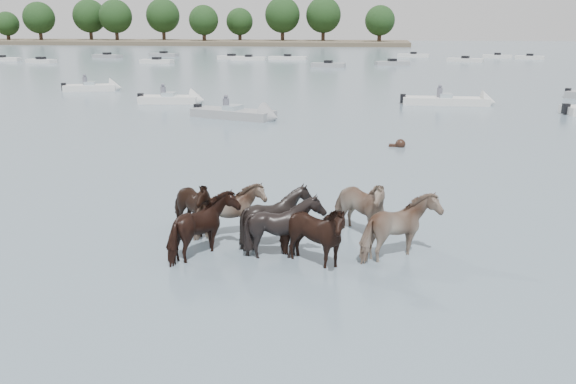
# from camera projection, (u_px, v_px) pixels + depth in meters

# --- Properties ---
(ground) EXTENTS (400.00, 400.00, 0.00)m
(ground) POSITION_uv_depth(u_px,v_px,m) (185.00, 262.00, 13.09)
(ground) COLOR #4C5F6D
(ground) RESTS_ON ground
(shoreline) EXTENTS (160.00, 30.00, 1.00)m
(shoreline) POSITION_uv_depth(u_px,v_px,m) (122.00, 42.00, 166.19)
(shoreline) COLOR #4C4233
(shoreline) RESTS_ON ground
(pony_herd) EXTENTS (7.20, 3.97, 1.64)m
(pony_herd) POSITION_uv_depth(u_px,v_px,m) (284.00, 222.00, 13.73)
(pony_herd) COLOR black
(pony_herd) RESTS_ON ground
(swimming_pony) EXTENTS (0.72, 0.44, 0.44)m
(swimming_pony) POSITION_uv_depth(u_px,v_px,m) (399.00, 144.00, 25.50)
(swimming_pony) COLOR black
(swimming_pony) RESTS_ON ground
(motorboat_a) EXTENTS (4.62, 2.09, 1.92)m
(motorboat_a) POSITION_uv_depth(u_px,v_px,m) (179.00, 100.00, 39.76)
(motorboat_a) COLOR silver
(motorboat_a) RESTS_ON ground
(motorboat_b) EXTENTS (5.55, 3.12, 1.92)m
(motorboat_b) POSITION_uv_depth(u_px,v_px,m) (245.00, 115.00, 33.10)
(motorboat_b) COLOR gray
(motorboat_b) RESTS_ON ground
(motorboat_c) EXTENTS (6.21, 1.67, 1.92)m
(motorboat_c) POSITION_uv_depth(u_px,v_px,m) (458.00, 101.00, 38.94)
(motorboat_c) COLOR silver
(motorboat_c) RESTS_ON ground
(motorboat_f) EXTENTS (4.75, 3.04, 1.92)m
(motorboat_f) POSITION_uv_depth(u_px,v_px,m) (99.00, 88.00, 47.45)
(motorboat_f) COLOR silver
(motorboat_f) RESTS_ON ground
(distant_flotilla) EXTENTS (108.83, 29.18, 0.93)m
(distant_flotilla) POSITION_uv_depth(u_px,v_px,m) (354.00, 60.00, 85.36)
(distant_flotilla) COLOR silver
(distant_flotilla) RESTS_ON ground
(treeline) EXTENTS (151.33, 20.38, 12.58)m
(treeline) POSITION_uv_depth(u_px,v_px,m) (124.00, 18.00, 165.95)
(treeline) COLOR #382619
(treeline) RESTS_ON ground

